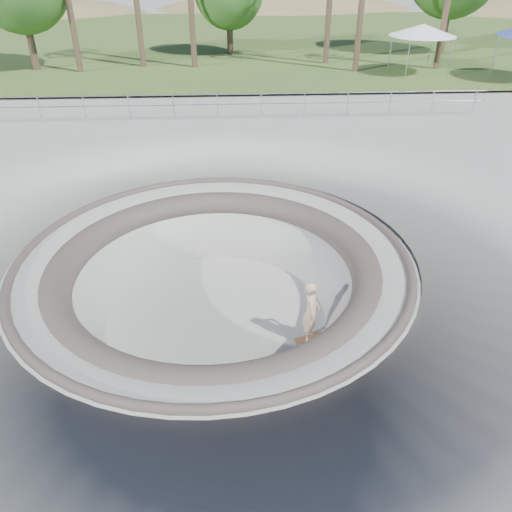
# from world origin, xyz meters

# --- Properties ---
(ground) EXTENTS (180.00, 180.00, 0.00)m
(ground) POSITION_xyz_m (0.00, 0.00, 0.00)
(ground) COLOR #A3A39E
(ground) RESTS_ON ground
(skate_bowl) EXTENTS (14.00, 14.00, 4.10)m
(skate_bowl) POSITION_xyz_m (0.00, 0.00, -1.83)
(skate_bowl) COLOR #A3A39E
(skate_bowl) RESTS_ON ground
(grass_strip) EXTENTS (180.00, 36.00, 0.12)m
(grass_strip) POSITION_xyz_m (0.00, 34.00, 0.22)
(grass_strip) COLOR #3A5C24
(grass_strip) RESTS_ON ground
(distant_hills) EXTENTS (103.20, 45.00, 28.60)m
(distant_hills) POSITION_xyz_m (3.78, 57.17, -7.02)
(distant_hills) COLOR brown
(distant_hills) RESTS_ON ground
(safety_railing) EXTENTS (25.00, 0.06, 1.03)m
(safety_railing) POSITION_xyz_m (0.00, 12.00, 0.69)
(safety_railing) COLOR #969A9F
(safety_railing) RESTS_ON ground
(skateboard) EXTENTS (0.82, 0.45, 0.08)m
(skateboard) POSITION_xyz_m (2.43, -1.18, -1.83)
(skateboard) COLOR olive
(skateboard) RESTS_ON ground
(skater) EXTENTS (0.50, 0.69, 1.74)m
(skater) POSITION_xyz_m (2.43, -1.18, -0.95)
(skater) COLOR tan
(skater) RESTS_ON skateboard
(canopy_white) EXTENTS (5.41, 5.41, 2.75)m
(canopy_white) POSITION_xyz_m (11.93, 19.94, 2.69)
(canopy_white) COLOR #969A9F
(canopy_white) RESTS_ON ground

